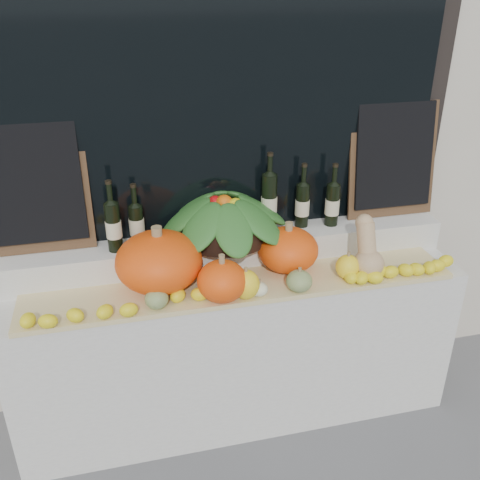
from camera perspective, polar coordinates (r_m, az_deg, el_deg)
The scene contains 17 objects.
display_sill at distance 2.97m, azimuth -0.35°, elevation -11.16°, with size 2.30×0.55×0.88m, color silver.
rear_tier at distance 2.81m, azimuth -1.08°, elevation -0.91°, with size 2.30×0.25×0.16m, color silver.
straw_bedding at distance 2.61m, azimuth 0.26°, elevation -4.95°, with size 2.10×0.32×0.03m, color tan.
pumpkin_left at distance 2.54m, azimuth -8.63°, elevation -2.28°, with size 0.41×0.41×0.28m, color #FF520D.
pumpkin_right at distance 2.69m, azimuth 5.14°, elevation -1.03°, with size 0.31×0.31×0.22m, color #FF520D.
pumpkin_center at distance 2.44m, azimuth -1.92°, elevation -4.41°, with size 0.23×0.23×0.19m, color #FF520D.
butternut_squash at distance 2.71m, azimuth 13.44°, elevation -1.23°, with size 0.15×0.21×0.29m.
decorative_gourds at distance 2.51m, azimuth 3.07°, elevation -4.53°, with size 1.05×0.18×0.16m.
lemon_heap at distance 2.49m, azimuth 0.86°, elevation -5.38°, with size 2.20×0.16×0.06m, color yellow, non-canonical shape.
produce_bowl at distance 2.70m, azimuth -1.67°, elevation 2.52°, with size 0.70×0.70×0.24m.
wine_bottle_far_left at distance 2.63m, azimuth -13.35°, elevation 1.45°, with size 0.08×0.08×0.36m.
wine_bottle_near_left at distance 2.70m, azimuth -10.97°, elevation 1.75°, with size 0.08×0.08×0.31m.
wine_bottle_tall at distance 2.77m, azimuth 3.12°, elevation 4.11°, with size 0.08×0.08×0.42m.
wine_bottle_near_right at distance 2.84m, azimuth 6.66°, elevation 3.78°, with size 0.08×0.08×0.35m.
wine_bottle_far_right at distance 2.88m, azimuth 9.82°, elevation 3.82°, with size 0.08×0.08×0.34m.
chalkboard_left at distance 2.68m, azimuth -21.14°, elevation 5.26°, with size 0.50×0.11×0.62m.
chalkboard_right at distance 3.02m, azimuth 16.06°, elevation 8.36°, with size 0.50×0.11×0.62m.
Camera 1 is at (-0.53, -0.75, 2.26)m, focal length 40.00 mm.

